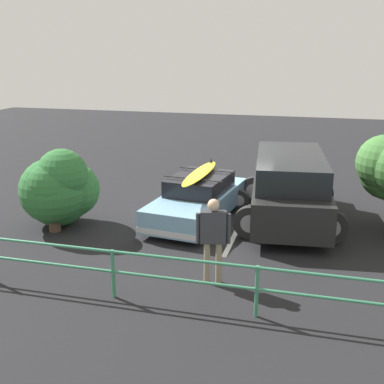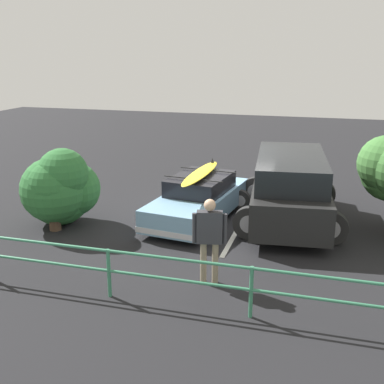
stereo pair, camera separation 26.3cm
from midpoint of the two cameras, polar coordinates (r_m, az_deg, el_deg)
ground_plane at (r=13.75m, az=4.45°, el=-2.71°), size 44.00×44.00×0.02m
parking_stripe at (r=13.11m, az=6.40°, el=-3.68°), size 0.12×4.72×0.00m
sedan_car at (r=13.20m, az=1.37°, el=-0.79°), size 2.53×4.24×1.49m
suv_car at (r=13.16m, az=12.08°, el=0.52°), size 3.06×5.11×1.85m
person_bystander at (r=9.43m, az=2.90°, el=-4.94°), size 0.67×0.30×1.76m
railing_fence at (r=9.16m, az=-9.05°, el=-8.43°), size 10.80×0.09×0.96m
bush_near_left at (r=12.94m, az=-14.88°, el=0.44°), size 1.93×2.07×2.14m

